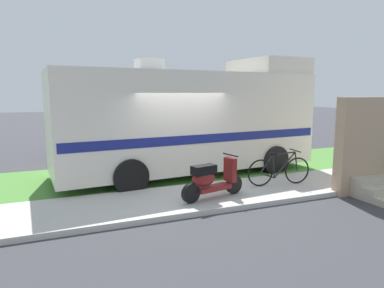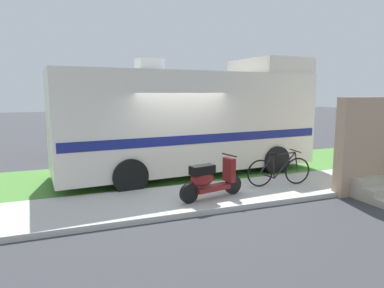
{
  "view_description": "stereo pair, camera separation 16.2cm",
  "coord_description": "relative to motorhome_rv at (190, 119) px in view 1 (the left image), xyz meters",
  "views": [
    {
      "loc": [
        -3.05,
        -8.26,
        2.51
      ],
      "look_at": [
        0.4,
        0.3,
        1.1
      ],
      "focal_mm": 31.64,
      "sensor_mm": 36.0,
      "label": 1
    },
    {
      "loc": [
        -2.9,
        -8.32,
        2.51
      ],
      "look_at": [
        0.4,
        0.3,
        1.1
      ],
      "focal_mm": 31.64,
      "sensor_mm": 36.0,
      "label": 2
    }
  ],
  "objects": [
    {
      "name": "pickup_truck_far",
      "position": [
        5.58,
        8.13,
        -0.73
      ],
      "size": [
        5.57,
        2.41,
        1.82
      ],
      "color": "#B7B29E",
      "rests_on": "ground"
    },
    {
      "name": "ground_plane",
      "position": [
        -0.72,
        -1.25,
        -1.7
      ],
      "size": [
        80.0,
        80.0,
        0.0
      ],
      "primitive_type": "plane",
      "color": "#38383D"
    },
    {
      "name": "porch_steps",
      "position": [
        3.47,
        -3.54,
        -0.74
      ],
      "size": [
        2.0,
        1.26,
        2.4
      ],
      "color": "#B2A893",
      "rests_on": "ground"
    },
    {
      "name": "sidewalk",
      "position": [
        -0.72,
        -2.45,
        -1.64
      ],
      "size": [
        24.0,
        2.0,
        0.12
      ],
      "color": "beige",
      "rests_on": "ground"
    },
    {
      "name": "bicycle",
      "position": [
        1.53,
        -2.4,
        -1.19
      ],
      "size": [
        1.75,
        0.52,
        0.91
      ],
      "color": "black",
      "rests_on": "ground"
    },
    {
      "name": "bottle_green",
      "position": [
        4.11,
        -2.95,
        -1.48
      ],
      "size": [
        0.07,
        0.07,
        0.25
      ],
      "color": "brown",
      "rests_on": "ground"
    },
    {
      "name": "motorhome_rv",
      "position": [
        0.0,
        0.0,
        0.0
      ],
      "size": [
        7.94,
        3.11,
        3.58
      ],
      "color": "silver",
      "rests_on": "ground"
    },
    {
      "name": "pickup_truck_near",
      "position": [
        -1.8,
        4.73,
        -0.74
      ],
      "size": [
        5.13,
        2.32,
        1.8
      ],
      "color": "#B7B29E",
      "rests_on": "ground"
    },
    {
      "name": "grass_strip",
      "position": [
        -0.72,
        0.25,
        -1.66
      ],
      "size": [
        24.0,
        3.4,
        0.08
      ],
      "color": "#4C8438",
      "rests_on": "ground"
    },
    {
      "name": "bottle_spare",
      "position": [
        3.84,
        -2.05,
        -1.46
      ],
      "size": [
        0.07,
        0.07,
        0.29
      ],
      "color": "brown",
      "rests_on": "ground"
    },
    {
      "name": "scooter",
      "position": [
        -0.6,
        -2.79,
        -1.13
      ],
      "size": [
        1.66,
        0.63,
        0.97
      ],
      "color": "black",
      "rests_on": "ground"
    }
  ]
}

